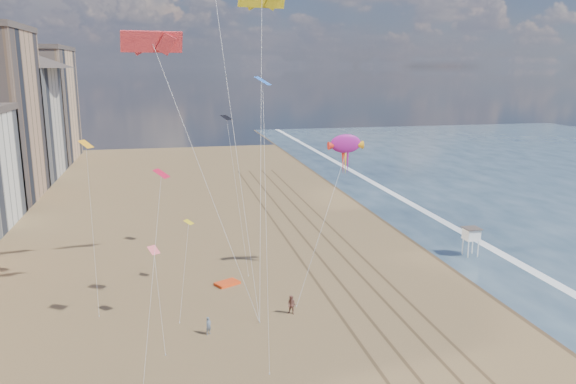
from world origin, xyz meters
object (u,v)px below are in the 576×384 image
Objects in this scene: grounded_kite at (227,283)px; kite_flyer_a at (209,326)px; lifeguard_stand at (471,234)px; kite_flyer_b at (292,305)px; show_kite at (346,144)px.

grounded_kite is 1.53× the size of kite_flyer_a.
kite_flyer_b is at bearing -155.06° from lifeguard_stand.
kite_flyer_b reaches higher than kite_flyer_a.
show_kite reaches higher than lifeguard_stand.
show_kite reaches higher than kite_flyer_b.
lifeguard_stand is 0.20× the size of show_kite.
grounded_kite is 9.83m from kite_flyer_b.
lifeguard_stand is 1.45× the size of grounded_kite.
kite_flyer_a is at bearing -124.88° from kite_flyer_b.
lifeguard_stand reaches higher than kite_flyer_b.
kite_flyer_a is at bearing -143.44° from show_kite.
lifeguard_stand is 1.94× the size of kite_flyer_b.
grounded_kite is 11.18m from kite_flyer_a.
lifeguard_stand is 2.22× the size of kite_flyer_a.
lifeguard_stand is 20.51m from show_kite.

